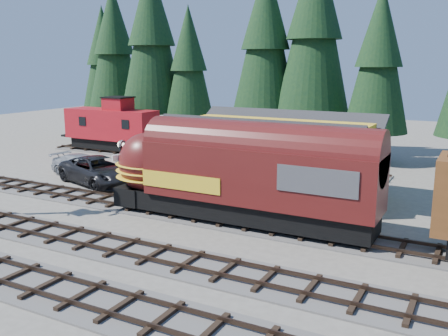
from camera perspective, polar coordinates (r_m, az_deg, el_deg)
The scene contains 10 objects.
ground at distance 23.93m, azimuth -3.97°, elevation -8.79°, with size 120.00×120.00×0.00m, color #6B665B.
track_siding at distance 24.50m, azimuth 22.02°, elevation -9.02°, with size 68.00×3.20×0.33m.
track_main_south at distance 19.00m, azimuth 19.91°, elevation -15.07°, with size 68.00×3.20×0.33m.
track_spur at distance 43.77m, azimuth -2.62°, elevation 0.87°, with size 32.00×3.20×0.33m.
depot at distance 32.23m, azimuth 5.88°, elevation 2.06°, with size 12.80×7.00×5.30m.
conifer_backdrop at distance 43.33m, azimuth 20.84°, elevation 13.32°, with size 78.90×21.81×17.04m.
locomotive at distance 26.48m, azimuth 0.76°, elevation -1.15°, with size 15.40×3.06×4.19m.
caboose at distance 49.15m, azimuth -12.70°, elevation 4.64°, with size 9.43×2.73×4.90m.
pickup_truck_a at distance 36.35m, azimuth -14.08°, elevation -0.31°, with size 3.22×6.99×1.94m, color black.
pickup_truck_b at distance 39.34m, azimuth -15.87°, elevation 0.27°, with size 2.26×5.55×1.61m, color #A0A3A8.
Camera 1 is at (11.94, -18.93, 8.46)m, focal length 40.00 mm.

